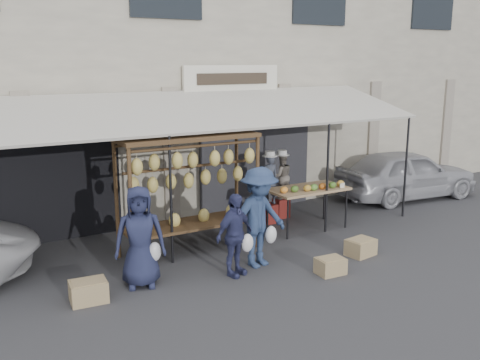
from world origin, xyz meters
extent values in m
plane|color=#2D2D30|center=(0.00, 0.00, 0.00)|extent=(90.00, 90.00, 0.00)
cube|color=#BEB69F|center=(0.00, 6.50, 3.50)|extent=(24.00, 6.00, 7.00)
cube|color=#232328|center=(2.20, 3.46, 1.25)|extent=(3.00, 0.10, 2.50)
cube|color=black|center=(-2.50, 3.46, 1.25)|extent=(2.60, 0.10, 2.50)
cube|color=silver|center=(1.50, 3.40, 3.15)|extent=(2.40, 0.10, 0.60)
cube|color=beige|center=(0.00, 2.30, 2.60)|extent=(10.00, 2.34, 0.63)
cylinder|color=black|center=(-1.00, 1.15, 1.15)|extent=(0.05, 0.05, 2.30)
cylinder|color=black|center=(2.50, 1.15, 1.15)|extent=(0.05, 0.05, 2.30)
cylinder|color=black|center=(4.80, 1.15, 1.15)|extent=(0.05, 0.05, 2.30)
cylinder|color=#342215|center=(-1.75, 1.09, 1.10)|extent=(0.07, 0.07, 2.20)
cylinder|color=#342215|center=(0.75, 1.09, 1.10)|extent=(0.07, 0.07, 2.20)
cylinder|color=#342215|center=(-1.75, 1.89, 1.10)|extent=(0.07, 0.07, 2.20)
cylinder|color=#342215|center=(0.75, 1.89, 1.10)|extent=(0.07, 0.07, 2.20)
cube|color=#342215|center=(-0.50, 1.49, 2.20)|extent=(2.60, 0.90, 0.07)
cylinder|color=#342215|center=(-0.50, 1.14, 2.08)|extent=(2.50, 0.05, 0.05)
cylinder|color=#342215|center=(-0.50, 1.84, 2.08)|extent=(2.50, 0.05, 0.05)
cylinder|color=#342215|center=(-0.50, 1.49, 1.65)|extent=(2.50, 0.05, 0.05)
cube|color=#342215|center=(-0.50, 1.49, 0.55)|extent=(2.50, 0.80, 0.05)
ellipsoid|color=#F2D667|center=(-1.60, 1.14, 1.82)|extent=(0.20, 0.18, 0.30)
ellipsoid|color=#F2D667|center=(-1.23, 1.29, 1.84)|extent=(0.20, 0.18, 0.30)
ellipsoid|color=#F2D667|center=(-0.86, 1.14, 1.86)|extent=(0.20, 0.18, 0.30)
ellipsoid|color=#F2D667|center=(-0.50, 1.29, 1.81)|extent=(0.20, 0.18, 0.30)
ellipsoid|color=#F2D667|center=(-0.13, 1.14, 1.83)|extent=(0.20, 0.18, 0.30)
ellipsoid|color=#F2D667|center=(0.24, 1.29, 1.80)|extent=(0.20, 0.18, 0.30)
ellipsoid|color=#F2D667|center=(0.60, 1.14, 1.81)|extent=(0.20, 0.18, 0.30)
ellipsoid|color=#F2D667|center=(-1.55, 1.49, 1.43)|extent=(0.20, 0.18, 0.30)
ellipsoid|color=#F2D667|center=(-1.20, 1.49, 1.39)|extent=(0.20, 0.18, 0.30)
ellipsoid|color=#F2D667|center=(-0.85, 1.49, 1.41)|extent=(0.20, 0.18, 0.30)
ellipsoid|color=#F2D667|center=(-0.50, 1.49, 1.39)|extent=(0.20, 0.18, 0.30)
ellipsoid|color=#F2D667|center=(-0.15, 1.49, 1.42)|extent=(0.20, 0.18, 0.30)
ellipsoid|color=#F2D667|center=(0.20, 1.49, 1.40)|extent=(0.20, 0.18, 0.30)
ellipsoid|color=#F2D667|center=(0.55, 1.49, 1.41)|extent=(0.20, 0.18, 0.30)
cube|color=tan|center=(2.30, 1.54, 0.88)|extent=(1.70, 0.90, 0.05)
cylinder|color=black|center=(1.53, 1.17, 0.42)|extent=(0.04, 0.04, 0.85)
cylinder|color=black|center=(3.07, 1.17, 0.42)|extent=(0.04, 0.04, 0.85)
cylinder|color=black|center=(1.53, 1.91, 0.42)|extent=(0.04, 0.04, 0.85)
cylinder|color=black|center=(3.07, 1.91, 0.42)|extent=(0.04, 0.04, 0.85)
ellipsoid|color=orange|center=(1.60, 1.42, 0.97)|extent=(0.18, 0.14, 0.14)
ellipsoid|color=#477226|center=(1.84, 1.38, 0.97)|extent=(0.18, 0.14, 0.14)
ellipsoid|color=gold|center=(2.11, 1.31, 0.97)|extent=(0.18, 0.14, 0.14)
ellipsoid|color=#598C33|center=(2.27, 1.29, 0.97)|extent=(0.18, 0.14, 0.14)
ellipsoid|color=#B25919|center=(2.49, 1.28, 0.97)|extent=(0.18, 0.14, 0.14)
ellipsoid|color=#477226|center=(2.74, 1.26, 0.97)|extent=(0.18, 0.14, 0.14)
ellipsoid|color=gold|center=(2.98, 1.28, 0.97)|extent=(0.18, 0.14, 0.14)
imported|color=#414756|center=(1.83, 2.30, 0.99)|extent=(0.43, 0.30, 1.12)
imported|color=slate|center=(2.31, 2.53, 0.97)|extent=(0.60, 0.52, 1.06)
imported|color=#1F2441|center=(-1.83, 0.48, 0.82)|extent=(0.93, 0.75, 1.65)
imported|color=navy|center=(-0.32, 0.09, 0.71)|extent=(0.90, 0.60, 1.42)
imported|color=navy|center=(0.26, 0.25, 0.89)|extent=(1.25, 0.87, 1.78)
cube|color=maroon|center=(1.83, 2.30, 0.21)|extent=(0.34, 0.34, 0.43)
cube|color=maroon|center=(2.31, 2.53, 0.22)|extent=(0.39, 0.39, 0.44)
cube|color=tan|center=(1.12, -0.68, 0.14)|extent=(0.48, 0.38, 0.28)
cube|color=tan|center=(2.18, -0.27, 0.15)|extent=(0.57, 0.46, 0.31)
cube|color=tan|center=(-2.72, 0.32, 0.16)|extent=(0.57, 0.45, 0.32)
imported|color=#ABABB1|center=(6.13, 2.32, 0.66)|extent=(3.99, 1.96, 1.31)
camera|label=1|loc=(-4.52, -7.28, 3.56)|focal=40.00mm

